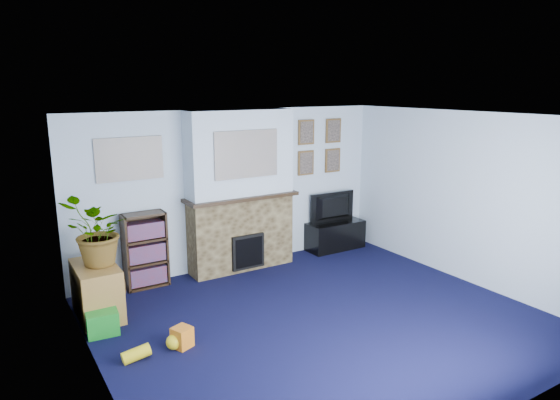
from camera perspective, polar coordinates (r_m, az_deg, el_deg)
floor at (r=6.16m, az=4.64°, el=-13.43°), size 5.00×4.50×0.01m
ceiling at (r=5.53m, az=5.10°, el=9.44°), size 5.00×4.50×0.01m
wall_back at (r=7.61m, az=-5.25°, el=1.25°), size 5.00×0.04×2.40m
wall_front at (r=4.24m, az=23.46°, el=-9.37°), size 5.00×0.04×2.40m
wall_left at (r=4.75m, az=-20.37°, el=-6.70°), size 0.04×4.50×2.40m
wall_right at (r=7.46m, az=20.52°, el=0.24°), size 0.04×4.50×2.40m
chimney_breast at (r=7.43m, az=-4.54°, el=0.86°), size 1.72×0.50×2.40m
collage_main at (r=7.14m, az=-3.85°, el=5.24°), size 1.00×0.03×0.68m
collage_left at (r=6.96m, az=-16.83°, el=4.51°), size 0.90×0.03×0.58m
portrait_tl at (r=8.13m, az=3.00°, el=7.74°), size 0.30×0.03×0.40m
portrait_tr at (r=8.45m, az=6.11°, el=7.89°), size 0.30×0.03×0.40m
portrait_bl at (r=8.19m, az=2.96°, el=4.26°), size 0.30×0.03×0.40m
portrait_br at (r=8.51m, az=6.03°, el=4.53°), size 0.30×0.03×0.40m
tv_stand at (r=8.60m, az=6.31°, el=-4.11°), size 1.00×0.42×0.48m
television at (r=8.48m, az=6.31°, el=-0.86°), size 0.86×0.14×0.49m
bookshelf at (r=7.15m, az=-15.15°, el=-5.72°), size 0.58×0.28×1.05m
sideboard at (r=6.47m, az=-20.21°, el=-9.51°), size 0.47×0.84×0.65m
potted_plant at (r=6.20m, az=-20.18°, el=-3.47°), size 0.97×0.98×0.83m
mantel_clock at (r=7.38m, az=-4.44°, el=1.07°), size 0.10×0.06×0.13m
mantel_candle at (r=7.50m, az=-2.62°, el=1.36°), size 0.06×0.06×0.18m
mantel_teddy at (r=7.14m, az=-8.55°, el=0.52°), size 0.14×0.14×0.14m
mantel_can at (r=7.69m, az=-0.21°, el=1.51°), size 0.06×0.06×0.13m
green_crate at (r=6.10m, az=-19.65°, el=-13.02°), size 0.36×0.30×0.27m
toy_ball at (r=5.60m, az=-12.06°, el=-15.52°), size 0.17×0.17×0.17m
toy_block at (r=5.62m, az=-11.13°, el=-15.15°), size 0.24×0.24×0.22m
toy_tube at (r=5.50m, az=-16.11°, el=-16.56°), size 0.30×0.13×0.17m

